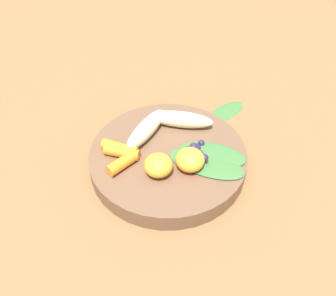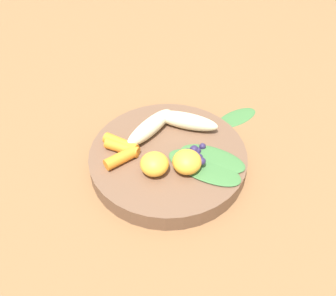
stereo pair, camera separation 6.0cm
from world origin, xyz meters
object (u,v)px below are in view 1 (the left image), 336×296
bowl (168,159)px  kale_leaf_stray (226,111)px  banana_peeled_left (146,129)px  orange_segment_near (190,160)px  banana_peeled_right (181,119)px

bowl → kale_leaf_stray: bearing=56.1°
banana_peeled_left → orange_segment_near: 0.10m
orange_segment_near → kale_leaf_stray: bearing=70.3°
bowl → orange_segment_near: 0.06m
bowl → banana_peeled_right: size_ratio=2.29×
orange_segment_near → kale_leaf_stray: (0.07, 0.18, -0.05)m
banana_peeled_right → orange_segment_near: orange_segment_near is taller
banana_peeled_left → banana_peeled_right: same height
banana_peeled_left → kale_leaf_stray: banana_peeled_left is taller
banana_peeled_right → bowl: bearing=81.2°
bowl → banana_peeled_right: bearing=76.5°
kale_leaf_stray → orange_segment_near: bearing=-156.8°
bowl → banana_peeled_left: size_ratio=2.29×
banana_peeled_right → kale_leaf_stray: size_ratio=1.22×
kale_leaf_stray → bowl: bearing=-170.9°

